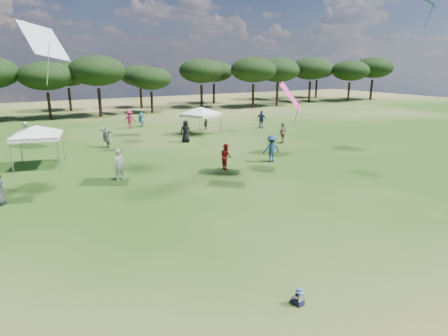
{
  "coord_description": "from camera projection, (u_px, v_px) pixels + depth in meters",
  "views": [
    {
      "loc": [
        -6.55,
        -5.15,
        6.47
      ],
      "look_at": [
        -0.25,
        6.0,
        2.9
      ],
      "focal_mm": 30.0,
      "sensor_mm": 36.0,
      "label": 1
    }
  ],
  "objects": [
    {
      "name": "tent_left",
      "position": [
        36.0,
        127.0,
        23.63
      ],
      "size": [
        5.55,
        5.55,
        3.05
      ],
      "rotation": [
        0.0,
        0.0,
        -0.22
      ],
      "color": "gray",
      "rests_on": "ground"
    },
    {
      "name": "tent_right",
      "position": [
        201.0,
        108.0,
        35.01
      ],
      "size": [
        5.24,
        5.24,
        2.9
      ],
      "rotation": [
        0.0,
        0.0,
        0.42
      ],
      "color": "gray",
      "rests_on": "ground"
    },
    {
      "name": "festival_crowd",
      "position": [
        131.0,
        136.0,
        30.24
      ],
      "size": [
        28.36,
        20.54,
        1.9
      ],
      "color": "#535358",
      "rests_on": "ground"
    },
    {
      "name": "tree_line",
      "position": [
        85.0,
        72.0,
        48.6
      ],
      "size": [
        108.78,
        17.63,
        7.77
      ],
      "color": "black",
      "rests_on": "ground"
    },
    {
      "name": "toddler",
      "position": [
        299.0,
        297.0,
        10.36
      ],
      "size": [
        0.35,
        0.38,
        0.51
      ],
      "rotation": [
        0.0,
        0.0,
        0.06
      ],
      "color": "#161B32",
      "rests_on": "ground"
    }
  ]
}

